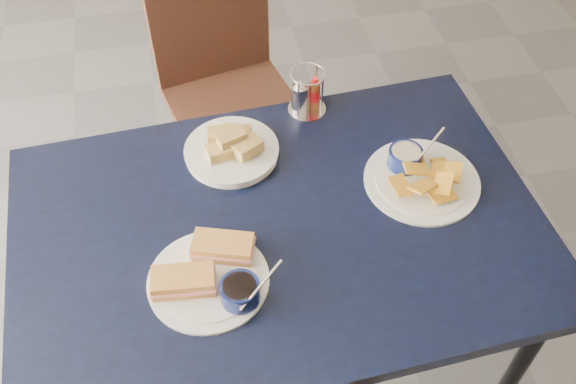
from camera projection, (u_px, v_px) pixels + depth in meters
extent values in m
plane|color=#505055|center=(297.00, 360.00, 2.15)|extent=(6.00, 6.00, 0.00)
cube|color=black|center=(279.00, 229.00, 1.60)|extent=(1.34, 0.93, 0.04)
cylinder|color=black|center=(510.00, 380.00, 1.73)|extent=(0.04, 0.04, 0.71)
cylinder|color=black|center=(85.00, 245.00, 2.03)|extent=(0.04, 0.04, 0.71)
cylinder|color=black|center=(423.00, 190.00, 2.18)|extent=(0.04, 0.04, 0.71)
cube|color=black|center=(233.00, 105.00, 2.33)|extent=(0.51, 0.50, 0.04)
cylinder|color=black|center=(197.00, 188.00, 2.37)|extent=(0.04, 0.04, 0.42)
cylinder|color=black|center=(289.00, 174.00, 2.42)|extent=(0.04, 0.04, 0.42)
cylinder|color=black|center=(188.00, 128.00, 2.58)|extent=(0.04, 0.04, 0.42)
cylinder|color=black|center=(273.00, 116.00, 2.63)|extent=(0.04, 0.04, 0.42)
cube|color=black|center=(221.00, 18.00, 2.26)|extent=(0.43, 0.14, 0.45)
cylinder|color=white|center=(208.00, 280.00, 1.47)|extent=(0.28, 0.28, 0.01)
cylinder|color=white|center=(208.00, 279.00, 1.46)|extent=(0.23, 0.23, 0.00)
cube|color=#D5954C|center=(183.00, 281.00, 1.43)|extent=(0.15, 0.08, 0.04)
cube|color=pink|center=(184.00, 282.00, 1.44)|extent=(0.15, 0.09, 0.01)
cube|color=#D5954C|center=(223.00, 247.00, 1.49)|extent=(0.15, 0.11, 0.04)
cube|color=pink|center=(223.00, 248.00, 1.50)|extent=(0.16, 0.12, 0.01)
cylinder|color=#091036|center=(240.00, 292.00, 1.41)|extent=(0.09, 0.09, 0.05)
cylinder|color=black|center=(240.00, 288.00, 1.40)|extent=(0.08, 0.08, 0.01)
cylinder|color=silver|center=(261.00, 285.00, 1.37)|extent=(0.11, 0.07, 0.08)
cylinder|color=white|center=(422.00, 181.00, 1.67)|extent=(0.30, 0.30, 0.01)
cylinder|color=white|center=(422.00, 179.00, 1.67)|extent=(0.25, 0.25, 0.00)
cube|color=gold|center=(442.00, 168.00, 1.68)|extent=(0.05, 0.07, 0.02)
cube|color=gold|center=(443.00, 195.00, 1.62)|extent=(0.07, 0.05, 0.01)
cube|color=gold|center=(412.00, 166.00, 1.68)|extent=(0.07, 0.06, 0.02)
cube|color=gold|center=(438.00, 173.00, 1.65)|extent=(0.07, 0.08, 0.02)
cube|color=gold|center=(400.00, 187.00, 1.62)|extent=(0.06, 0.07, 0.02)
cube|color=gold|center=(452.00, 174.00, 1.64)|extent=(0.07, 0.08, 0.02)
cube|color=gold|center=(442.00, 187.00, 1.61)|extent=(0.07, 0.08, 0.03)
cube|color=gold|center=(422.00, 190.00, 1.59)|extent=(0.08, 0.07, 0.03)
cube|color=gold|center=(416.00, 171.00, 1.63)|extent=(0.07, 0.05, 0.02)
cylinder|color=#091036|center=(405.00, 158.00, 1.68)|extent=(0.09, 0.09, 0.05)
cylinder|color=beige|center=(406.00, 153.00, 1.67)|extent=(0.08, 0.08, 0.01)
cylinder|color=silver|center=(427.00, 149.00, 1.64)|extent=(0.11, 0.07, 0.08)
cylinder|color=white|center=(232.00, 152.00, 1.73)|extent=(0.25, 0.25, 0.02)
cylinder|color=white|center=(232.00, 150.00, 1.72)|extent=(0.21, 0.21, 0.00)
cube|color=tan|center=(221.00, 152.00, 1.69)|extent=(0.08, 0.06, 0.03)
cube|color=tan|center=(237.00, 134.00, 1.72)|extent=(0.09, 0.07, 0.03)
cube|color=tan|center=(247.00, 147.00, 1.68)|extent=(0.09, 0.08, 0.03)
cube|color=tan|center=(222.00, 136.00, 1.70)|extent=(0.08, 0.06, 0.03)
cube|color=tan|center=(230.00, 138.00, 1.69)|extent=(0.09, 0.07, 0.03)
cylinder|color=silver|center=(307.00, 109.00, 1.85)|extent=(0.11, 0.11, 0.01)
cylinder|color=silver|center=(316.00, 82.00, 1.83)|extent=(0.01, 0.01, 0.13)
cylinder|color=silver|center=(293.00, 85.00, 1.82)|extent=(0.01, 0.01, 0.13)
cylinder|color=silver|center=(298.00, 100.00, 1.77)|extent=(0.01, 0.01, 0.13)
cylinder|color=silver|center=(322.00, 97.00, 1.78)|extent=(0.01, 0.01, 0.13)
torus|color=silver|center=(308.00, 74.00, 1.76)|extent=(0.10, 0.10, 0.00)
cylinder|color=silver|center=(300.00, 98.00, 1.82)|extent=(0.05, 0.05, 0.08)
cone|color=silver|center=(300.00, 83.00, 1.77)|extent=(0.04, 0.04, 0.02)
cylinder|color=brown|center=(314.00, 95.00, 1.82)|extent=(0.03, 0.03, 0.08)
cylinder|color=#A4090F|center=(314.00, 95.00, 1.82)|extent=(0.03, 0.03, 0.03)
cylinder|color=#A4090F|center=(315.00, 81.00, 1.79)|extent=(0.02, 0.02, 0.02)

